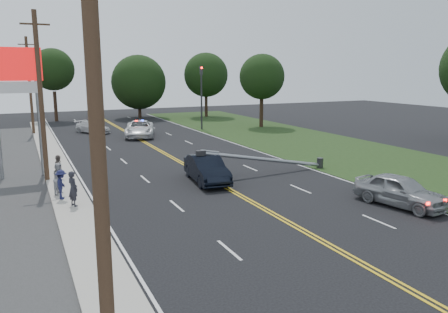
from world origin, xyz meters
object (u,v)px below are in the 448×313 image
fallen_streetlight (271,160)px  bystander_a (73,189)px  utility_pole_far (30,85)px  utility_pole_near (99,159)px  bystander_b (59,178)px  bystander_c (61,184)px  waiting_sedan (400,191)px  bystander_d (59,170)px  crashed_sedan (207,169)px  utility_pole_mid (41,97)px  traffic_signal (201,92)px  pylon_sign (15,81)px  emergency_b (93,127)px  emergency_a (140,129)px

fallen_streetlight → bystander_a: 12.73m
utility_pole_far → bystander_a: size_ratio=5.75×
utility_pole_near → bystander_b: (0.43, 16.32, -4.11)m
utility_pole_far → bystander_c: utility_pole_far is taller
bystander_b → bystander_a: bearing=-143.7°
waiting_sedan → bystander_c: 17.09m
fallen_streetlight → bystander_a: bearing=-170.1°
bystander_a → bystander_d: (-0.29, 4.29, 0.03)m
fallen_streetlight → utility_pole_near: bearing=-129.9°
crashed_sedan → utility_pole_mid: bearing=160.3°
utility_pole_mid → bystander_d: size_ratio=5.55×
traffic_signal → utility_pole_near: 41.84m
pylon_sign → traffic_signal: bearing=40.4°
fallen_streetlight → bystander_c: fallen_streetlight is taller
waiting_sedan → bystander_b: bystander_b is taller
crashed_sedan → bystander_a: 8.11m
utility_pole_near → utility_pole_mid: bearing=90.0°
traffic_signal → waiting_sedan: traffic_signal is taller
utility_pole_mid → utility_pole_far: size_ratio=1.00×
traffic_signal → utility_pole_far: 17.97m
pylon_sign → bystander_d: (1.85, -3.89, -4.98)m
utility_pole_near → utility_pole_far: same height
bystander_a → pylon_sign: bearing=-8.2°
emergency_b → bystander_d: size_ratio=2.42×
traffic_signal → emergency_a: (-7.84, -2.58, -3.38)m
utility_pole_near → crashed_sedan: 18.52m
utility_pole_far → utility_pole_near: bearing=-90.0°
bystander_b → waiting_sedan: bearing=-93.8°
utility_pole_mid → bystander_a: utility_pole_mid is taller
traffic_signal → bystander_c: size_ratio=4.61×
pylon_sign → bystander_c: size_ratio=5.23×
bystander_a → bystander_d: bystander_d is taller
fallen_streetlight → emergency_b: 25.38m
traffic_signal → utility_pole_near: (-17.50, -38.00, 0.88)m
utility_pole_near → bystander_a: bearing=86.5°
utility_pole_near → bystander_b: utility_pole_near is taller
waiting_sedan → utility_pole_mid: bearing=128.9°
pylon_sign → utility_pole_far: 20.06m
utility_pole_far → bystander_a: utility_pole_far is taller
utility_pole_far → waiting_sedan: utility_pole_far is taller
pylon_sign → emergency_b: pylon_sign is taller
waiting_sedan → bystander_b: (-15.13, 8.98, 0.19)m
utility_pole_near → crashed_sedan: bearing=61.1°
utility_pole_far → bystander_b: bearing=-89.0°
traffic_signal → waiting_sedan: bearing=-93.6°
emergency_a → bystander_a: bearing=-95.6°
bystander_b → utility_pole_near: bearing=-154.6°
waiting_sedan → bystander_a: size_ratio=2.65×
fallen_streetlight → utility_pole_far: size_ratio=0.94×
utility_pole_far → crashed_sedan: bearing=-71.6°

